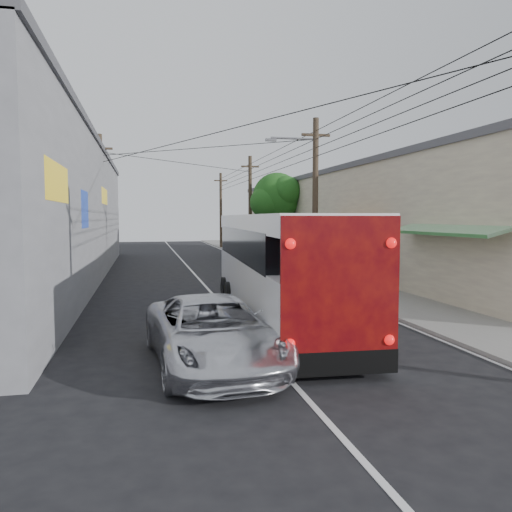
# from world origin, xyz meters

# --- Properties ---
(ground) EXTENTS (120.00, 120.00, 0.00)m
(ground) POSITION_xyz_m (0.00, 0.00, 0.00)
(ground) COLOR black
(ground) RESTS_ON ground
(sidewalk) EXTENTS (3.00, 80.00, 0.12)m
(sidewalk) POSITION_xyz_m (6.50, 20.00, 0.06)
(sidewalk) COLOR slate
(sidewalk) RESTS_ON ground
(building_right) EXTENTS (7.09, 40.00, 6.25)m
(building_right) POSITION_xyz_m (10.99, 22.00, 3.15)
(building_right) COLOR beige
(building_right) RESTS_ON ground
(building_left) EXTENTS (7.20, 36.00, 7.25)m
(building_left) POSITION_xyz_m (-8.50, 18.00, 3.65)
(building_left) COLOR gray
(building_left) RESTS_ON ground
(utility_poles) EXTENTS (11.80, 45.28, 8.00)m
(utility_poles) POSITION_xyz_m (3.13, 20.33, 4.13)
(utility_poles) COLOR #473828
(utility_poles) RESTS_ON ground
(street_tree) EXTENTS (4.40, 4.00, 6.60)m
(street_tree) POSITION_xyz_m (6.87, 26.02, 4.67)
(street_tree) COLOR #3F2B19
(street_tree) RESTS_ON ground
(coach_bus) EXTENTS (3.23, 11.84, 3.38)m
(coach_bus) POSITION_xyz_m (1.21, 5.11, 1.75)
(coach_bus) COLOR white
(coach_bus) RESTS_ON ground
(jeepney) EXTENTS (2.94, 5.65, 1.52)m
(jeepney) POSITION_xyz_m (-1.40, 1.00, 0.76)
(jeepney) COLOR silver
(jeepney) RESTS_ON ground
(parked_suv) EXTENTS (3.23, 6.50, 1.81)m
(parked_suv) POSITION_xyz_m (4.42, 18.00, 0.91)
(parked_suv) COLOR #A1A1A9
(parked_suv) RESTS_ON ground
(parked_car_mid) EXTENTS (1.97, 4.32, 1.44)m
(parked_car_mid) POSITION_xyz_m (4.60, 26.00, 0.72)
(parked_car_mid) COLOR #27272C
(parked_car_mid) RESTS_ON ground
(parked_car_far) EXTENTS (2.32, 5.09, 1.62)m
(parked_car_far) POSITION_xyz_m (4.60, 31.58, 0.81)
(parked_car_far) COLOR black
(parked_car_far) RESTS_ON ground
(pedestrian_near) EXTENTS (0.57, 0.39, 1.50)m
(pedestrian_near) POSITION_xyz_m (7.60, 14.07, 0.87)
(pedestrian_near) COLOR #D5718F
(pedestrian_near) RESTS_ON sidewalk
(pedestrian_far) EXTENTS (1.08, 1.02, 1.76)m
(pedestrian_far) POSITION_xyz_m (7.24, 10.42, 1.00)
(pedestrian_far) COLOR #829FBD
(pedestrian_far) RESTS_ON sidewalk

